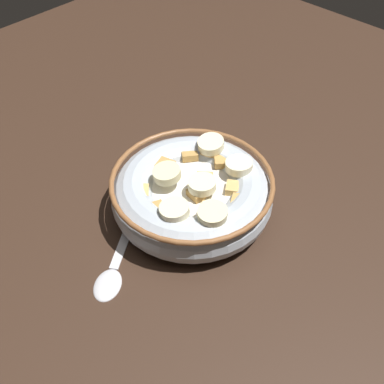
% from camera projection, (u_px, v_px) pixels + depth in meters
% --- Properties ---
extents(ground_plane, '(1.14, 1.14, 0.02)m').
position_uv_depth(ground_plane, '(192.00, 216.00, 0.58)').
color(ground_plane, '#332116').
extents(cereal_bowl, '(0.19, 0.19, 0.06)m').
position_uv_depth(cereal_bowl, '(192.00, 193.00, 0.55)').
color(cereal_bowl, '#B2BCC6').
rests_on(cereal_bowl, ground_plane).
extents(spoon, '(0.11, 0.15, 0.01)m').
position_uv_depth(spoon, '(115.00, 262.00, 0.52)').
color(spoon, silver).
rests_on(spoon, ground_plane).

